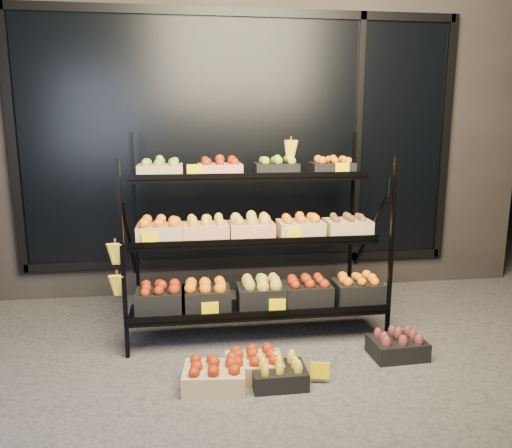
{
  "coord_description": "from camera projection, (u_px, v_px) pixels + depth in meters",
  "views": [
    {
      "loc": [
        -0.54,
        -3.41,
        1.76
      ],
      "look_at": [
        0.01,
        0.55,
        0.93
      ],
      "focal_mm": 35.0,
      "sensor_mm": 36.0,
      "label": 1
    }
  ],
  "objects": [
    {
      "name": "building",
      "position": [
        232.0,
        122.0,
        5.9
      ],
      "size": [
        6.0,
        2.08,
        3.5
      ],
      "color": "#2D2826",
      "rests_on": "ground"
    },
    {
      "name": "floor_crate_left",
      "position": [
        214.0,
        374.0,
        3.33
      ],
      "size": [
        0.44,
        0.35,
        0.21
      ],
      "rotation": [
        0.0,
        0.0,
        -0.11
      ],
      "color": "tan",
      "rests_on": "ground"
    },
    {
      "name": "floor_crate_midright",
      "position": [
        254.0,
        364.0,
        3.48
      ],
      "size": [
        0.4,
        0.3,
        0.2
      ],
      "rotation": [
        0.0,
        0.0,
        -0.03
      ],
      "color": "tan",
      "rests_on": "ground"
    },
    {
      "name": "display_rack",
      "position": [
        253.0,
        239.0,
        4.16
      ],
      "size": [
        2.18,
        1.02,
        1.71
      ],
      "color": "black",
      "rests_on": "ground"
    },
    {
      "name": "ground",
      "position": [
        265.0,
        360.0,
        3.74
      ],
      "size": [
        24.0,
        24.0,
        0.0
      ],
      "primitive_type": "plane",
      "color": "#514F4C",
      "rests_on": "ground"
    },
    {
      "name": "tag_floor_b",
      "position": [
        320.0,
        376.0,
        3.38
      ],
      "size": [
        0.13,
        0.01,
        0.12
      ],
      "primitive_type": "cube",
      "color": "#FAD500",
      "rests_on": "ground"
    },
    {
      "name": "floor_crate_right",
      "position": [
        397.0,
        345.0,
        3.77
      ],
      "size": [
        0.41,
        0.31,
        0.2
      ],
      "rotation": [
        0.0,
        0.0,
        0.04
      ],
      "color": "black",
      "rests_on": "ground"
    },
    {
      "name": "floor_crate_midleft",
      "position": [
        279.0,
        373.0,
        3.37
      ],
      "size": [
        0.37,
        0.27,
        0.19
      ],
      "rotation": [
        0.0,
        0.0,
        0.0
      ],
      "color": "black",
      "rests_on": "ground"
    }
  ]
}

